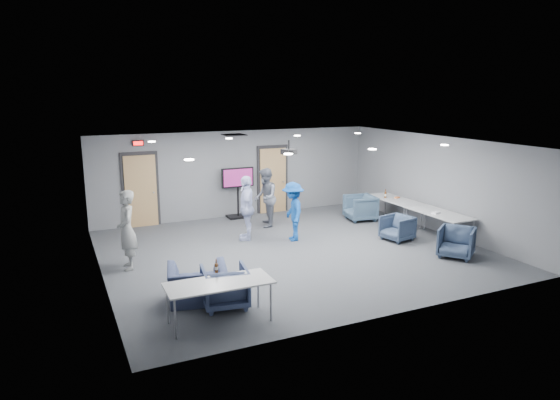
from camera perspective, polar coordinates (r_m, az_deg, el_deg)
name	(u,v)px	position (r m, az deg, el deg)	size (l,w,h in m)	color
floor	(293,251)	(12.52, 1.48, -5.83)	(9.00, 9.00, 0.00)	#393C41
ceiling	(293,143)	(11.95, 1.55, 6.56)	(9.00, 9.00, 0.00)	white
wall_back	(237,174)	(15.79, -4.91, 3.00)	(9.00, 0.02, 2.70)	slate
wall_front	(395,242)	(8.87, 13.02, -4.74)	(9.00, 0.02, 2.70)	slate
wall_left	(98,217)	(10.99, -20.05, -1.85)	(0.02, 8.00, 2.70)	slate
wall_right	(437,184)	(14.68, 17.49, 1.76)	(0.02, 8.00, 2.70)	slate
door_left	(141,191)	(15.06, -15.62, 1.04)	(1.06, 0.17, 2.24)	black
door_right	(273,180)	(16.23, -0.84, 2.30)	(1.06, 0.17, 2.24)	black
exit_sign	(138,143)	(14.84, -15.92, 6.27)	(0.32, 0.08, 0.16)	black
hvac_diffuser	(234,135)	(14.33, -5.26, 7.43)	(0.60, 0.60, 0.03)	black
downlights	(293,143)	(11.95, 1.55, 6.49)	(6.18, 3.78, 0.02)	white
person_a	(127,230)	(11.57, -17.11, -3.30)	(0.65, 0.43, 1.79)	gray
person_b	(265,198)	(14.53, -1.70, 0.27)	(0.84, 0.65, 1.73)	slate
person_c	(247,208)	(13.28, -3.83, -0.90)	(1.02, 0.42, 1.73)	silver
person_d	(293,212)	(13.19, 1.49, -1.32)	(1.01, 0.58, 1.57)	#174898
chair_right_a	(360,208)	(15.52, 9.15, -0.88)	(0.83, 0.86, 0.78)	#3E556B
chair_right_b	(397,228)	(13.66, 13.24, -3.14)	(0.71, 0.73, 0.67)	#324057
chair_right_c	(456,242)	(12.68, 19.50, -4.58)	(0.78, 0.81, 0.73)	#334158
chair_front_a	(225,287)	(9.38, -6.32, -9.81)	(0.81, 0.83, 0.76)	#3E4A6B
chair_front_b	(197,284)	(9.64, -9.41, -9.45)	(1.09, 0.95, 0.71)	#394262
table_right_a	(395,200)	(15.39, 12.96, -0.02)	(0.78, 1.87, 0.73)	#B4B7B9
table_right_b	(439,214)	(13.98, 17.69, -1.53)	(0.82, 1.98, 0.73)	#B4B7B9
table_front_left	(219,285)	(8.65, -6.97, -9.61)	(1.82, 0.78, 0.73)	#B4B7B9
bottle_front	(216,268)	(9.05, -7.28, -7.68)	(0.07, 0.07, 0.25)	#522A0E
bottle_right	(385,195)	(15.42, 11.96, 0.58)	(0.07, 0.07, 0.27)	#522A0E
snack_box	(397,197)	(15.51, 13.23, 0.28)	(0.15, 0.10, 0.03)	#D36834
wrapper	(436,213)	(13.81, 17.36, -1.40)	(0.21, 0.14, 0.05)	white
tv_stand	(238,189)	(15.61, -4.83, 1.21)	(1.03, 0.49, 1.58)	black
projector	(289,151)	(12.70, 1.02, 5.57)	(0.39, 0.36, 0.35)	black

